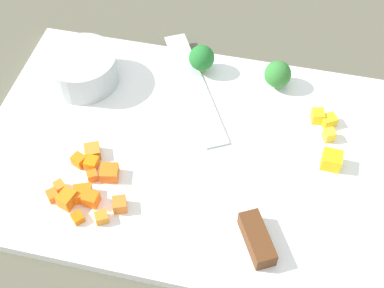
{
  "coord_description": "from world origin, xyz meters",
  "views": [
    {
      "loc": [
        -0.08,
        0.35,
        0.48
      ],
      "look_at": [
        0.0,
        0.0,
        0.02
      ],
      "focal_mm": 49.54,
      "sensor_mm": 36.0,
      "label": 1
    }
  ],
  "objects": [
    {
      "name": "prep_bowl",
      "position": [
        0.15,
        -0.08,
        0.03
      ],
      "size": [
        0.09,
        0.09,
        0.04
      ],
      "primitive_type": "cylinder",
      "color": "#B8C1C2",
      "rests_on": "cutting_board"
    },
    {
      "name": "pepper_dice_0",
      "position": [
        -0.15,
        -0.07,
        0.02
      ],
      "size": [
        0.02,
        0.02,
        0.01
      ],
      "primitive_type": "cube",
      "rotation": [
        0.0,
        0.0,
        2.12
      ],
      "color": "yellow",
      "rests_on": "cutting_board"
    },
    {
      "name": "carrot_dice_3",
      "position": [
        0.12,
        0.08,
        0.02
      ],
      "size": [
        0.02,
        0.02,
        0.01
      ],
      "primitive_type": "cube",
      "rotation": [
        0.0,
        0.0,
        0.85
      ],
      "color": "orange",
      "rests_on": "cutting_board"
    },
    {
      "name": "cutting_board",
      "position": [
        0.0,
        0.0,
        0.01
      ],
      "size": [
        0.47,
        0.32,
        0.01
      ],
      "primitive_type": "cube",
      "color": "white",
      "rests_on": "ground_plane"
    },
    {
      "name": "ground_plane",
      "position": [
        0.0,
        0.0,
        0.0
      ],
      "size": [
        4.0,
        4.0,
        0.0
      ],
      "primitive_type": "plane",
      "color": "#585645"
    },
    {
      "name": "broccoli_floret_0",
      "position": [
        -0.08,
        -0.12,
        0.03
      ],
      "size": [
        0.03,
        0.03,
        0.04
      ],
      "color": "#94C16A",
      "rests_on": "cutting_board"
    },
    {
      "name": "pepper_dice_2",
      "position": [
        -0.13,
        -0.07,
        0.02
      ],
      "size": [
        0.02,
        0.02,
        0.01
      ],
      "primitive_type": "cube",
      "rotation": [
        0.0,
        0.0,
        1.76
      ],
      "color": "yellow",
      "rests_on": "cutting_board"
    },
    {
      "name": "broccoli_floret_1",
      "position": [
        0.02,
        -0.12,
        0.03
      ],
      "size": [
        0.03,
        0.03,
        0.04
      ],
      "color": "#84AE5C",
      "rests_on": "cutting_board"
    },
    {
      "name": "chef_knife",
      "position": [
        -0.04,
        0.02,
        0.02
      ],
      "size": [
        0.19,
        0.31,
        0.02
      ],
      "rotation": [
        0.0,
        0.0,
        5.21
      ],
      "color": "silver",
      "rests_on": "cutting_board"
    },
    {
      "name": "carrot_dice_1",
      "position": [
        0.11,
        0.1,
        0.02
      ],
      "size": [
        0.02,
        0.02,
        0.02
      ],
      "primitive_type": "cube",
      "rotation": [
        0.0,
        0.0,
        2.85
      ],
      "color": "orange",
      "rests_on": "cutting_board"
    },
    {
      "name": "pepper_dice_1",
      "position": [
        -0.15,
        -0.05,
        0.02
      ],
      "size": [
        0.02,
        0.02,
        0.01
      ],
      "primitive_type": "cube",
      "rotation": [
        0.0,
        0.0,
        2.03
      ],
      "color": "yellow",
      "rests_on": "cutting_board"
    },
    {
      "name": "carrot_dice_4",
      "position": [
        0.1,
        0.05,
        0.02
      ],
      "size": [
        0.01,
        0.01,
        0.01
      ],
      "primitive_type": "cube",
      "rotation": [
        0.0,
        0.0,
        3.1
      ],
      "color": "orange",
      "rests_on": "cutting_board"
    },
    {
      "name": "carrot_dice_10",
      "position": [
        0.1,
        0.09,
        0.02
      ],
      "size": [
        0.02,
        0.02,
        0.01
      ],
      "primitive_type": "cube",
      "rotation": [
        0.0,
        0.0,
        1.94
      ],
      "color": "orange",
      "rests_on": "cutting_board"
    },
    {
      "name": "carrot_dice_7",
      "position": [
        0.08,
        0.05,
        0.02
      ],
      "size": [
        0.02,
        0.02,
        0.01
      ],
      "primitive_type": "cube",
      "rotation": [
        0.0,
        0.0,
        1.77
      ],
      "color": "orange",
      "rests_on": "cutting_board"
    },
    {
      "name": "carrot_dice_8",
      "position": [
        0.09,
        0.09,
        0.02
      ],
      "size": [
        0.02,
        0.02,
        0.01
      ],
      "primitive_type": "cube",
      "rotation": [
        0.0,
        0.0,
        3.06
      ],
      "color": "orange",
      "rests_on": "cutting_board"
    },
    {
      "name": "carrot_dice_9",
      "position": [
        0.1,
        0.06,
        0.02
      ],
      "size": [
        0.01,
        0.01,
        0.01
      ],
      "primitive_type": "cube",
      "rotation": [
        0.0,
        0.0,
        2.1
      ],
      "color": "orange",
      "rests_on": "cutting_board"
    },
    {
      "name": "carrot_dice_11",
      "position": [
        0.06,
        0.09,
        0.02
      ],
      "size": [
        0.02,
        0.02,
        0.01
      ],
      "primitive_type": "cube",
      "rotation": [
        0.0,
        0.0,
        0.37
      ],
      "color": "orange",
      "rests_on": "cutting_board"
    },
    {
      "name": "carrot_dice_2",
      "position": [
        0.13,
        0.09,
        0.02
      ],
      "size": [
        0.02,
        0.02,
        0.01
      ],
      "primitive_type": "cube",
      "rotation": [
        0.0,
        0.0,
        2.33
      ],
      "color": "orange",
      "rests_on": "cutting_board"
    },
    {
      "name": "carrot_dice_12",
      "position": [
        0.11,
        0.03,
        0.02
      ],
      "size": [
        0.02,
        0.02,
        0.01
      ],
      "primitive_type": "cube",
      "rotation": [
        0.0,
        0.0,
        0.43
      ],
      "color": "orange",
      "rests_on": "cutting_board"
    },
    {
      "name": "carrot_dice_6",
      "position": [
        0.07,
        0.11,
        0.02
      ],
      "size": [
        0.02,
        0.02,
        0.01
      ],
      "primitive_type": "cube",
      "rotation": [
        0.0,
        0.0,
        0.53
      ],
      "color": "orange",
      "rests_on": "cutting_board"
    },
    {
      "name": "carrot_dice_0",
      "position": [
        0.09,
        0.11,
        0.02
      ],
      "size": [
        0.02,
        0.02,
        0.01
      ],
      "primitive_type": "cube",
      "rotation": [
        0.0,
        0.0,
        2.4
      ],
      "color": "orange",
      "rests_on": "cutting_board"
    },
    {
      "name": "pepper_dice_3",
      "position": [
        -0.15,
        -0.01,
        0.02
      ],
      "size": [
        0.02,
        0.02,
        0.02
      ],
      "primitive_type": "cube",
      "rotation": [
        0.0,
        0.0,
        1.53
      ],
      "color": "yellow",
      "rests_on": "cutting_board"
    },
    {
      "name": "carrot_dice_5",
      "position": [
        0.12,
        0.05,
        0.02
      ],
      "size": [
        0.02,
        0.02,
        0.01
      ],
      "primitive_type": "cube",
      "rotation": [
        0.0,
        0.0,
        2.75
      ],
      "color": "orange",
      "rests_on": "cutting_board"
    }
  ]
}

